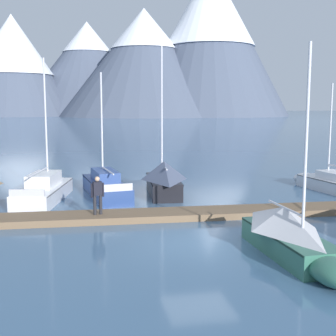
% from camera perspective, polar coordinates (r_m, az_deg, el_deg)
% --- Properties ---
extents(ground_plane, '(700.00, 700.00, 0.00)m').
position_cam_1_polar(ground_plane, '(16.98, 3.88, -9.48)').
color(ground_plane, '#426689').
extents(mountain_central_massif, '(58.55, 58.55, 46.11)m').
position_cam_1_polar(mountain_central_massif, '(225.94, -18.91, 12.54)').
color(mountain_central_massif, '#4C566B').
rests_on(mountain_central_massif, ground).
extents(mountain_shoulder_ridge, '(72.45, 72.45, 46.25)m').
position_cam_1_polar(mountain_shoulder_ridge, '(238.02, -10.06, 12.31)').
color(mountain_shoulder_ridge, '#4C566B').
rests_on(mountain_shoulder_ridge, ground).
extents(mountain_east_summit, '(76.22, 76.22, 47.40)m').
position_cam_1_polar(mountain_east_summit, '(208.47, -3.00, 13.29)').
color(mountain_east_summit, '#4C566B').
rests_on(mountain_east_summit, ground).
extents(mountain_rear_spur, '(72.41, 72.41, 68.18)m').
position_cam_1_polar(mountain_rear_spur, '(216.63, 5.32, 16.23)').
color(mountain_rear_spur, '#4C566B').
rests_on(mountain_rear_spur, ground).
extents(dock, '(23.14, 2.68, 0.30)m').
position_cam_1_polar(dock, '(20.69, 1.05, -5.85)').
color(dock, brown).
rests_on(dock, ground).
extents(sailboat_second_berth, '(2.98, 6.94, 7.56)m').
position_cam_1_polar(sailboat_second_berth, '(25.42, -15.12, -2.56)').
color(sailboat_second_berth, white).
rests_on(sailboat_second_berth, ground).
extents(sailboat_mid_dock_port, '(2.58, 7.57, 6.87)m').
position_cam_1_polar(sailboat_mid_dock_port, '(26.11, -8.04, -2.09)').
color(sailboat_mid_dock_port, navy).
rests_on(sailboat_mid_dock_port, ground).
extents(sailboat_mid_dock_starboard, '(2.10, 5.56, 8.36)m').
position_cam_1_polar(sailboat_mid_dock_starboard, '(25.79, -0.61, -1.29)').
color(sailboat_mid_dock_starboard, black).
rests_on(sailboat_mid_dock_starboard, ground).
extents(sailboat_far_berth, '(1.85, 6.05, 6.97)m').
position_cam_1_polar(sailboat_far_berth, '(15.82, 15.34, -8.22)').
color(sailboat_far_berth, '#336B56').
rests_on(sailboat_far_berth, ground).
extents(sailboat_end_of_dock, '(2.75, 6.97, 6.34)m').
position_cam_1_polar(sailboat_end_of_dock, '(28.62, 20.16, -1.80)').
color(sailboat_end_of_dock, silver).
rests_on(sailboat_end_of_dock, ground).
extents(person_on_dock, '(0.58, 0.29, 1.69)m').
position_cam_1_polar(person_on_dock, '(20.07, -8.85, -3.12)').
color(person_on_dock, '#232328').
rests_on(person_on_dock, dock).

